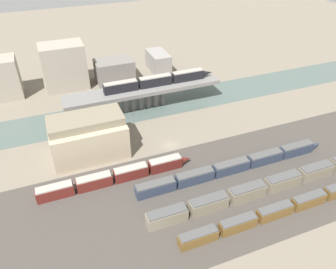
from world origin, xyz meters
TOP-DOWN VIEW (x-y plane):
  - ground_plane at (0.00, 0.00)m, footprint 400.00×400.00m
  - railbed_yard at (0.00, -24.00)m, footprint 280.00×42.00m
  - river_water at (0.00, 27.05)m, footprint 320.00×18.50m
  - bridge at (-0.00, 27.05)m, footprint 60.59×9.96m
  - train_on_bridge at (6.27, 27.05)m, footprint 44.37×2.86m
  - train_yard_near at (20.08, -37.89)m, footprint 66.75×2.60m
  - train_yard_mid at (17.81, -29.61)m, footprint 72.16×3.19m
  - train_yard_far at (13.59, -18.79)m, footprint 62.85×2.96m
  - train_yard_outer at (-20.35, -10.33)m, footprint 45.38×2.93m
  - warehouse_building at (-25.09, 5.74)m, footprint 22.82×14.99m
  - city_block_far_left at (-50.64, 56.76)m, footprint 13.67×10.99m
  - city_block_left at (-25.67, 56.59)m, footprint 17.74×11.95m
  - city_block_center at (-4.70, 55.04)m, footprint 16.61×11.10m
  - city_block_right at (17.55, 58.84)m, footprint 8.14×15.18m

SIDE VIEW (x-z plane):
  - ground_plane at x=0.00m, z-range 0.00..0.00m
  - river_water at x=0.00m, z-range 0.00..0.01m
  - railbed_yard at x=0.00m, z-range 0.00..0.01m
  - train_yard_near at x=20.08m, z-range -0.03..3.40m
  - train_yard_far at x=13.59m, z-range -0.04..3.51m
  - train_yard_outer at x=-20.35m, z-range -0.04..3.74m
  - train_yard_mid at x=17.81m, z-range -0.03..3.96m
  - city_block_right at x=17.55m, z-range 0.00..8.85m
  - city_block_center at x=-4.70m, z-range 0.00..9.77m
  - warehouse_building at x=-25.09m, z-range -0.33..13.24m
  - bridge at x=0.00m, z-range 2.72..11.42m
  - city_block_far_left at x=-50.64m, z-range 0.00..16.45m
  - city_block_left at x=-25.67m, z-range 0.00..19.26m
  - train_on_bridge at x=6.27m, z-range 8.66..12.56m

